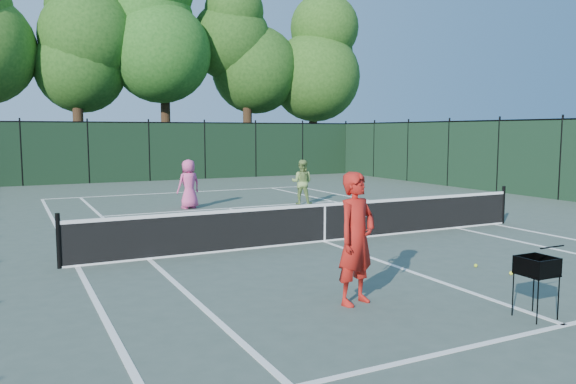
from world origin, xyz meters
name	(u,v)px	position (x,y,z in m)	size (l,w,h in m)	color
ground	(324,242)	(0.00, 0.00, 0.00)	(90.00, 90.00, 0.00)	#425046
sideline_doubles_left	(77,266)	(-5.49, 0.00, 0.00)	(0.10, 23.77, 0.01)	white
sideline_doubles_right	(494,224)	(5.49, 0.00, 0.00)	(0.10, 23.77, 0.01)	white
sideline_singles_left	(149,259)	(-4.12, 0.00, 0.00)	(0.10, 23.77, 0.01)	white
sideline_singles_right	(457,228)	(4.12, 0.00, 0.00)	(0.10, 23.77, 0.01)	white
baseline_far	(183,192)	(0.00, 11.88, 0.00)	(10.97, 0.10, 0.01)	white
service_line_near	(565,325)	(0.00, -6.40, 0.00)	(8.23, 0.10, 0.01)	white
service_line_far	(229,208)	(0.00, 6.40, 0.00)	(8.23, 0.10, 0.01)	white
center_service_line	(324,241)	(0.00, 0.00, 0.00)	(0.10, 12.80, 0.01)	white
tennis_net	(324,222)	(0.00, 0.00, 0.48)	(11.69, 0.09, 1.06)	black
fence_far	(149,152)	(0.00, 18.00, 1.50)	(24.00, 0.05, 3.00)	black
tree_2	(75,36)	(-3.00, 21.80, 7.73)	(6.00, 6.00, 12.40)	black
tree_3	(163,21)	(2.00, 22.30, 9.01)	(7.00, 7.00, 14.45)	black
tree_4	(247,41)	(7.00, 21.60, 8.14)	(6.20, 6.20, 12.97)	black
tree_5	(313,54)	(12.00, 22.10, 7.71)	(5.80, 5.80, 12.23)	black
coach	(356,238)	(-1.98, -4.33, 1.00)	(0.89, 0.86, 1.99)	#AC1A13
player_pink	(189,184)	(-1.20, 6.94, 0.82)	(0.90, 0.69, 1.65)	#D94C8A
player_green	(302,182)	(2.70, 6.21, 0.79)	(0.97, 0.95, 1.58)	#7EA150
ball_hopper	(537,267)	(-0.11, -6.00, 0.73)	(0.47, 0.47, 0.87)	black
loose_ball_near_cart	(511,273)	(1.46, -4.18, 0.03)	(0.07, 0.07, 0.07)	yellow
loose_ball_midcourt	(476,265)	(1.33, -3.46, 0.03)	(0.07, 0.07, 0.07)	#AACA29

